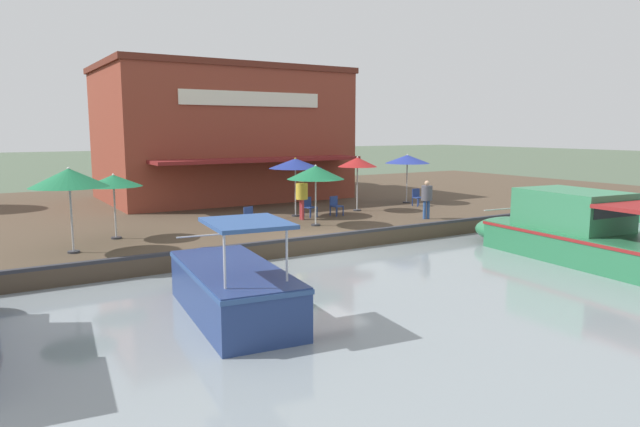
{
  "coord_description": "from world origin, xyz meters",
  "views": [
    {
      "loc": [
        16.51,
        -10.3,
        4.32
      ],
      "look_at": [
        -1.0,
        0.46,
        1.3
      ],
      "focal_mm": 32.0,
      "sensor_mm": 36.0,
      "label": 1
    }
  ],
  "objects_px": {
    "cafe_chair_mid_patio": "(251,217)",
    "motorboat_nearest_quay": "(582,235)",
    "patio_umbrella_by_entrance": "(295,164)",
    "cafe_chair_back_row_seat": "(417,196)",
    "person_mid_patio": "(302,193)",
    "patio_umbrella_mid_patio_right": "(407,159)",
    "patio_umbrella_near_quay_edge": "(357,162)",
    "person_near_entrance": "(427,195)",
    "cafe_chair_far_corner_seat": "(309,206)",
    "motorboat_second_along": "(227,283)",
    "patio_umbrella_mid_patio_left": "(316,172)",
    "patio_umbrella_far_corner": "(113,181)",
    "patio_umbrella_back_row": "(69,178)",
    "tree_downstream_bank": "(251,117)",
    "waterfront_restaurant": "(222,134)",
    "cafe_chair_under_first_umbrella": "(336,205)"
  },
  "relations": [
    {
      "from": "patio_umbrella_far_corner",
      "to": "patio_umbrella_mid_patio_right",
      "type": "height_order",
      "value": "patio_umbrella_mid_patio_right"
    },
    {
      "from": "patio_umbrella_near_quay_edge",
      "to": "tree_downstream_bank",
      "type": "xyz_separation_m",
      "value": [
        -13.63,
        0.99,
        2.3
      ]
    },
    {
      "from": "waterfront_restaurant",
      "to": "patio_umbrella_mid_patio_right",
      "type": "height_order",
      "value": "waterfront_restaurant"
    },
    {
      "from": "patio_umbrella_mid_patio_left",
      "to": "cafe_chair_mid_patio",
      "type": "height_order",
      "value": "patio_umbrella_mid_patio_left"
    },
    {
      "from": "patio_umbrella_far_corner",
      "to": "patio_umbrella_back_row",
      "type": "xyz_separation_m",
      "value": [
        1.7,
        -1.62,
        0.29
      ]
    },
    {
      "from": "cafe_chair_far_corner_seat",
      "to": "person_near_entrance",
      "type": "distance_m",
      "value": 5.01
    },
    {
      "from": "patio_umbrella_mid_patio_right",
      "to": "cafe_chair_under_first_umbrella",
      "type": "xyz_separation_m",
      "value": [
        1.77,
        -5.51,
        -1.77
      ]
    },
    {
      "from": "patio_umbrella_mid_patio_right",
      "to": "cafe_chair_mid_patio",
      "type": "relative_size",
      "value": 2.94
    },
    {
      "from": "patio_umbrella_mid_patio_right",
      "to": "person_mid_patio",
      "type": "distance_m",
      "value": 7.67
    },
    {
      "from": "cafe_chair_far_corner_seat",
      "to": "motorboat_nearest_quay",
      "type": "distance_m",
      "value": 10.8
    },
    {
      "from": "patio_umbrella_back_row",
      "to": "patio_umbrella_mid_patio_left",
      "type": "bearing_deg",
      "value": 92.59
    },
    {
      "from": "waterfront_restaurant",
      "to": "patio_umbrella_back_row",
      "type": "relative_size",
      "value": 4.78
    },
    {
      "from": "person_mid_patio",
      "to": "motorboat_second_along",
      "type": "bearing_deg",
      "value": -39.49
    },
    {
      "from": "motorboat_nearest_quay",
      "to": "cafe_chair_mid_patio",
      "type": "bearing_deg",
      "value": -134.83
    },
    {
      "from": "waterfront_restaurant",
      "to": "cafe_chair_under_first_umbrella",
      "type": "relative_size",
      "value": 14.75
    },
    {
      "from": "cafe_chair_mid_patio",
      "to": "motorboat_nearest_quay",
      "type": "xyz_separation_m",
      "value": [
        8.16,
        8.21,
        -0.21
      ]
    },
    {
      "from": "patio_umbrella_near_quay_edge",
      "to": "patio_umbrella_back_row",
      "type": "relative_size",
      "value": 0.96
    },
    {
      "from": "patio_umbrella_by_entrance",
      "to": "motorboat_nearest_quay",
      "type": "bearing_deg",
      "value": 26.84
    },
    {
      "from": "patio_umbrella_far_corner",
      "to": "person_near_entrance",
      "type": "relative_size",
      "value": 1.39
    },
    {
      "from": "patio_umbrella_by_entrance",
      "to": "patio_umbrella_mid_patio_right",
      "type": "xyz_separation_m",
      "value": [
        -1.02,
        7.1,
        -0.05
      ]
    },
    {
      "from": "patio_umbrella_near_quay_edge",
      "to": "cafe_chair_far_corner_seat",
      "type": "relative_size",
      "value": 2.96
    },
    {
      "from": "patio_umbrella_by_entrance",
      "to": "cafe_chair_back_row_seat",
      "type": "distance_m",
      "value": 7.02
    },
    {
      "from": "cafe_chair_mid_patio",
      "to": "patio_umbrella_by_entrance",
      "type": "bearing_deg",
      "value": 123.36
    },
    {
      "from": "motorboat_nearest_quay",
      "to": "tree_downstream_bank",
      "type": "xyz_separation_m",
      "value": [
        -23.8,
        -0.9,
        4.28
      ]
    },
    {
      "from": "patio_umbrella_mid_patio_left",
      "to": "tree_downstream_bank",
      "type": "bearing_deg",
      "value": 163.55
    },
    {
      "from": "patio_umbrella_near_quay_edge",
      "to": "cafe_chair_far_corner_seat",
      "type": "xyz_separation_m",
      "value": [
        0.47,
        -2.85,
        -1.77
      ]
    },
    {
      "from": "patio_umbrella_by_entrance",
      "to": "person_near_entrance",
      "type": "height_order",
      "value": "patio_umbrella_by_entrance"
    },
    {
      "from": "patio_umbrella_near_quay_edge",
      "to": "person_near_entrance",
      "type": "distance_m",
      "value": 3.9
    },
    {
      "from": "patio_umbrella_mid_patio_right",
      "to": "patio_umbrella_near_quay_edge",
      "type": "height_order",
      "value": "patio_umbrella_near_quay_edge"
    },
    {
      "from": "person_near_entrance",
      "to": "patio_umbrella_near_quay_edge",
      "type": "bearing_deg",
      "value": -163.25
    },
    {
      "from": "tree_downstream_bank",
      "to": "cafe_chair_back_row_seat",
      "type": "bearing_deg",
      "value": 10.38
    },
    {
      "from": "person_near_entrance",
      "to": "motorboat_nearest_quay",
      "type": "xyz_separation_m",
      "value": [
        6.63,
        0.83,
        -0.74
      ]
    },
    {
      "from": "person_mid_patio",
      "to": "motorboat_second_along",
      "type": "distance_m",
      "value": 10.62
    },
    {
      "from": "person_mid_patio",
      "to": "patio_umbrella_mid_patio_right",
      "type": "bearing_deg",
      "value": 105.01
    },
    {
      "from": "patio_umbrella_far_corner",
      "to": "cafe_chair_back_row_seat",
      "type": "bearing_deg",
      "value": 94.27
    },
    {
      "from": "patio_umbrella_mid_patio_right",
      "to": "motorboat_nearest_quay",
      "type": "height_order",
      "value": "patio_umbrella_mid_patio_right"
    },
    {
      "from": "cafe_chair_mid_patio",
      "to": "cafe_chair_back_row_seat",
      "type": "xyz_separation_m",
      "value": [
        -1.83,
        9.84,
        0.0
      ]
    },
    {
      "from": "patio_umbrella_far_corner",
      "to": "cafe_chair_back_row_seat",
      "type": "relative_size",
      "value": 2.65
    },
    {
      "from": "cafe_chair_back_row_seat",
      "to": "person_mid_patio",
      "type": "distance_m",
      "value": 7.07
    },
    {
      "from": "person_near_entrance",
      "to": "motorboat_second_along",
      "type": "distance_m",
      "value": 12.6
    },
    {
      "from": "cafe_chair_under_first_umbrella",
      "to": "person_mid_patio",
      "type": "distance_m",
      "value": 1.93
    },
    {
      "from": "patio_umbrella_far_corner",
      "to": "motorboat_second_along",
      "type": "height_order",
      "value": "patio_umbrella_far_corner"
    },
    {
      "from": "waterfront_restaurant",
      "to": "motorboat_second_along",
      "type": "height_order",
      "value": "waterfront_restaurant"
    },
    {
      "from": "patio_umbrella_far_corner",
      "to": "person_near_entrance",
      "type": "xyz_separation_m",
      "value": [
        2.28,
        12.12,
        -0.99
      ]
    },
    {
      "from": "patio_umbrella_mid_patio_right",
      "to": "patio_umbrella_mid_patio_left",
      "type": "xyz_separation_m",
      "value": [
        3.58,
        -7.63,
        -0.16
      ]
    },
    {
      "from": "cafe_chair_far_corner_seat",
      "to": "person_mid_patio",
      "type": "relative_size",
      "value": 0.48
    },
    {
      "from": "patio_umbrella_mid_patio_left",
      "to": "cafe_chair_far_corner_seat",
      "type": "distance_m",
      "value": 2.8
    },
    {
      "from": "person_mid_patio",
      "to": "motorboat_nearest_quay",
      "type": "distance_m",
      "value": 10.72
    },
    {
      "from": "person_mid_patio",
      "to": "cafe_chair_far_corner_seat",
      "type": "bearing_deg",
      "value": 126.3
    },
    {
      "from": "motorboat_second_along",
      "to": "patio_umbrella_near_quay_edge",
      "type": "bearing_deg",
      "value": 131.69
    }
  ]
}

